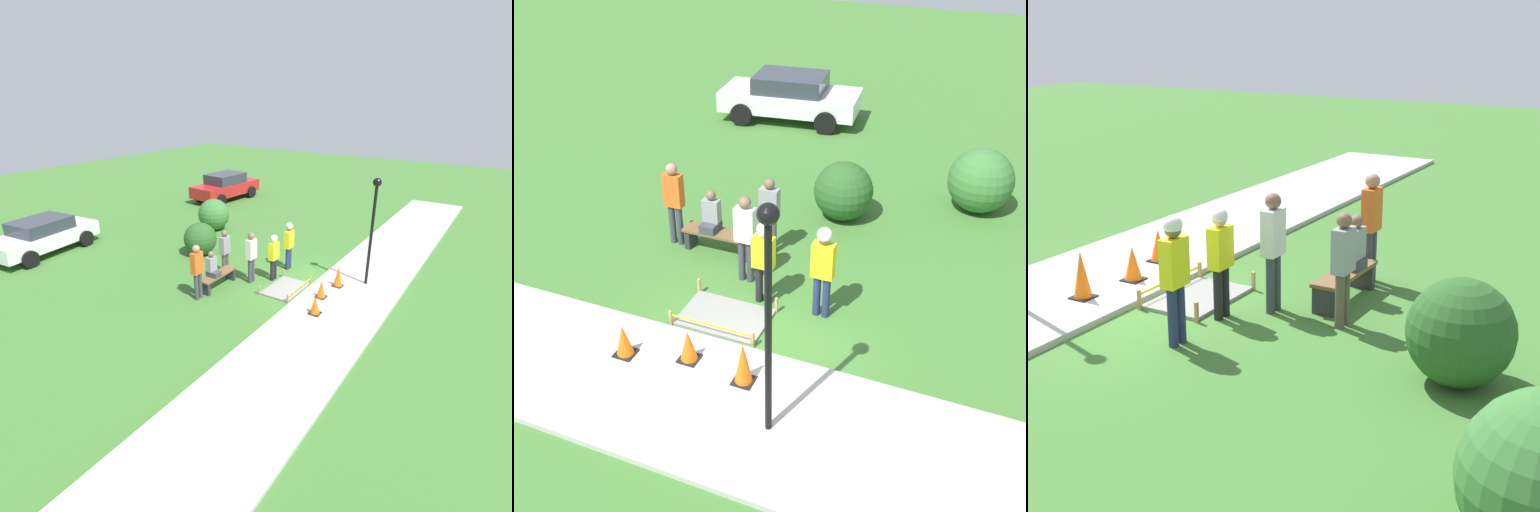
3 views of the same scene
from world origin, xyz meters
TOP-DOWN VIEW (x-y plane):
  - ground_plane at (0.00, 0.00)m, footprint 60.00×60.00m
  - sidewalk at (0.00, -1.41)m, footprint 28.00×2.82m
  - wet_concrete_patch at (-0.74, 0.66)m, footprint 1.66×1.14m
  - traffic_cone_near_patch at (-1.80, -0.96)m, footprint 0.34×0.34m
  - traffic_cone_far_patch at (-0.74, -0.67)m, footprint 0.34×0.34m
  - traffic_cone_sidewalk_edge at (0.31, -0.80)m, footprint 0.34×0.34m
  - park_bench at (-1.85, 2.73)m, footprint 1.60×0.44m
  - person_seated_on_bench at (-2.05, 2.78)m, footprint 0.36×0.44m
  - worker_supervisor at (0.85, 1.44)m, footprint 0.40×0.27m
  - worker_assistant at (-0.29, 1.42)m, footprint 0.40×0.25m
  - bystander_in_orange_shirt at (-2.88, 2.71)m, footprint 0.40×0.25m
  - bystander_in_gray_shirt at (-0.89, 1.97)m, footprint 0.40×0.24m
  - bystander_in_white_shirt at (-0.88, 3.14)m, footprint 0.40×0.22m
  - lamppost_near at (1.05, -1.54)m, footprint 0.28×0.28m
  - parked_car_white at (-3.36, 10.83)m, footprint 4.48×2.46m
  - shrub_rounded_near at (2.95, 6.80)m, footprint 1.52×1.52m
  - shrub_rounded_mid at (0.10, 5.20)m, footprint 1.36×1.36m

SIDE VIEW (x-z plane):
  - ground_plane at x=0.00m, z-range 0.00..0.00m
  - wet_concrete_patch at x=-0.74m, z-range -0.12..0.19m
  - sidewalk at x=0.00m, z-range 0.00..0.10m
  - park_bench at x=-1.85m, z-range 0.09..0.58m
  - traffic_cone_near_patch at x=-1.80m, z-range 0.10..0.68m
  - traffic_cone_far_patch at x=-0.74m, z-range 0.10..0.69m
  - traffic_cone_sidewalk_edge at x=0.31m, z-range 0.10..0.87m
  - shrub_rounded_mid at x=0.10m, z-range 0.00..1.36m
  - shrub_rounded_near at x=2.95m, z-range 0.00..1.52m
  - parked_car_white at x=-3.36m, z-range 0.04..1.49m
  - person_seated_on_bench at x=-2.05m, z-range 0.39..1.28m
  - bystander_in_white_shirt at x=-0.88m, z-range 0.11..1.83m
  - worker_assistant at x=-0.29m, z-range 0.15..1.86m
  - bystander_in_gray_shirt at x=-0.89m, z-range 0.14..2.00m
  - bystander_in_orange_shirt at x=-2.88m, z-range 0.14..2.02m
  - worker_supervisor at x=0.85m, z-range 0.19..2.04m
  - lamppost_near at x=1.05m, z-range 0.69..4.38m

